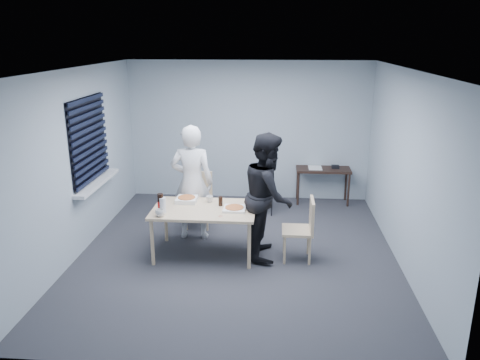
# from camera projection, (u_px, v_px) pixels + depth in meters

# --- Properties ---
(room) EXTENTS (5.00, 5.00, 5.00)m
(room) POSITION_uv_depth(u_px,v_px,m) (92.00, 147.00, 6.91)
(room) COLOR #323237
(room) RESTS_ON ground
(dining_table) EXTENTS (1.44, 0.91, 0.70)m
(dining_table) POSITION_uv_depth(u_px,v_px,m) (204.00, 212.00, 6.56)
(dining_table) COLOR beige
(dining_table) RESTS_ON ground
(chair_far) EXTENTS (0.42, 0.42, 0.89)m
(chair_far) POSITION_uv_depth(u_px,v_px,m) (199.00, 195.00, 7.66)
(chair_far) COLOR beige
(chair_far) RESTS_ON ground
(chair_right) EXTENTS (0.42, 0.42, 0.89)m
(chair_right) POSITION_uv_depth(u_px,v_px,m) (304.00, 225.00, 6.44)
(chair_right) COLOR beige
(chair_right) RESTS_ON ground
(person_white) EXTENTS (0.65, 0.42, 1.77)m
(person_white) POSITION_uv_depth(u_px,v_px,m) (192.00, 183.00, 7.07)
(person_white) COLOR silver
(person_white) RESTS_ON ground
(person_black) EXTENTS (0.47, 0.86, 1.77)m
(person_black) POSITION_uv_depth(u_px,v_px,m) (268.00, 196.00, 6.49)
(person_black) COLOR black
(person_black) RESTS_ON ground
(side_table) EXTENTS (1.00, 0.44, 0.66)m
(side_table) POSITION_uv_depth(u_px,v_px,m) (323.00, 172.00, 8.67)
(side_table) COLOR #311D17
(side_table) RESTS_ON ground
(stool) EXTENTS (0.36, 0.36, 0.50)m
(stool) POSITION_uv_depth(u_px,v_px,m) (264.00, 192.00, 8.21)
(stool) COLOR black
(stool) RESTS_ON ground
(backpack) EXTENTS (0.30, 0.22, 0.42)m
(backpack) POSITION_uv_depth(u_px,v_px,m) (264.00, 175.00, 8.10)
(backpack) COLOR slate
(backpack) RESTS_ON stool
(pizza_box_a) EXTENTS (0.29, 0.29, 0.07)m
(pizza_box_a) POSITION_uv_depth(u_px,v_px,m) (187.00, 199.00, 6.79)
(pizza_box_a) COLOR white
(pizza_box_a) RESTS_ON dining_table
(pizza_box_b) EXTENTS (0.30, 0.30, 0.04)m
(pizza_box_b) POSITION_uv_depth(u_px,v_px,m) (234.00, 208.00, 6.48)
(pizza_box_b) COLOR white
(pizza_box_b) RESTS_ON dining_table
(mug_a) EXTENTS (0.17, 0.17, 0.10)m
(mug_a) POSITION_uv_depth(u_px,v_px,m) (160.00, 213.00, 6.24)
(mug_a) COLOR silver
(mug_a) RESTS_ON dining_table
(mug_b) EXTENTS (0.10, 0.10, 0.09)m
(mug_b) POSITION_uv_depth(u_px,v_px,m) (210.00, 199.00, 6.77)
(mug_b) COLOR silver
(mug_b) RESTS_ON dining_table
(cola_glass) EXTENTS (0.08, 0.08, 0.14)m
(cola_glass) POSITION_uv_depth(u_px,v_px,m) (221.00, 201.00, 6.62)
(cola_glass) COLOR black
(cola_glass) RESTS_ON dining_table
(soda_bottle) EXTENTS (0.08, 0.08, 0.27)m
(soda_bottle) POSITION_uv_depth(u_px,v_px,m) (161.00, 203.00, 6.35)
(soda_bottle) COLOR black
(soda_bottle) RESTS_ON dining_table
(plastic_cups) EXTENTS (0.11, 0.11, 0.22)m
(plastic_cups) POSITION_uv_depth(u_px,v_px,m) (163.00, 205.00, 6.35)
(plastic_cups) COLOR silver
(plastic_cups) RESTS_ON dining_table
(rubber_band) EXTENTS (0.06, 0.06, 0.00)m
(rubber_band) POSITION_uv_depth(u_px,v_px,m) (221.00, 216.00, 6.25)
(rubber_band) COLOR red
(rubber_band) RESTS_ON dining_table
(papers) EXTENTS (0.35, 0.40, 0.01)m
(papers) POSITION_uv_depth(u_px,v_px,m) (315.00, 168.00, 8.68)
(papers) COLOR white
(papers) RESTS_ON side_table
(black_box) EXTENTS (0.16, 0.13, 0.06)m
(black_box) POSITION_uv_depth(u_px,v_px,m) (335.00, 167.00, 8.64)
(black_box) COLOR black
(black_box) RESTS_ON side_table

